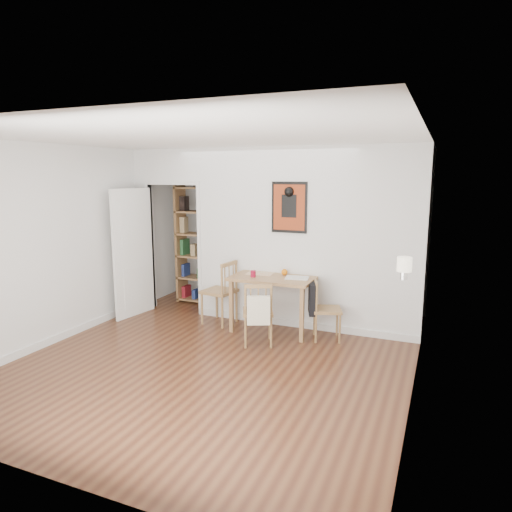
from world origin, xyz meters
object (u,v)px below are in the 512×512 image
at_px(fireplace, 409,323).
at_px(ceramic_jar_a, 404,266).
at_px(chair_left, 219,292).
at_px(ceramic_jar_b, 406,264).
at_px(dining_table, 274,283).
at_px(red_glass, 253,274).
at_px(chair_right, 326,309).
at_px(notebook, 297,278).
at_px(orange_fruit, 284,272).
at_px(bookshelf, 201,246).
at_px(chair_front, 258,312).
at_px(mantel_lamp, 404,266).

xyz_separation_m(fireplace, ceramic_jar_a, (-0.10, 0.13, 0.60)).
bearing_deg(chair_left, ceramic_jar_b, -11.28).
bearing_deg(ceramic_jar_b, chair_left, 168.72).
xyz_separation_m(dining_table, ceramic_jar_a, (1.80, -0.72, 0.52)).
relative_size(chair_left, red_glass, 10.07).
bearing_deg(dining_table, ceramic_jar_a, -21.84).
relative_size(dining_table, fireplace, 0.93).
height_order(ceramic_jar_a, ceramic_jar_b, ceramic_jar_a).
bearing_deg(dining_table, ceramic_jar_b, -16.80).
height_order(chair_right, notebook, chair_right).
distance_m(chair_right, orange_fruit, 0.81).
relative_size(dining_table, ceramic_jar_b, 12.85).
xyz_separation_m(chair_right, fireplace, (1.12, -0.78, 0.20)).
xyz_separation_m(red_glass, notebook, (0.59, 0.16, -0.04)).
height_order(bookshelf, red_glass, bookshelf).
distance_m(chair_left, fireplace, 2.89).
height_order(chair_front, red_glass, red_glass).
distance_m(dining_table, chair_left, 0.89).
xyz_separation_m(dining_table, notebook, (0.35, 0.00, 0.10)).
bearing_deg(orange_fruit, dining_table, -131.62).
xyz_separation_m(bookshelf, mantel_lamp, (3.52, -2.07, 0.30)).
xyz_separation_m(chair_front, orange_fruit, (0.11, 0.72, 0.40)).
height_order(chair_right, bookshelf, bookshelf).
height_order(notebook, ceramic_jar_b, ceramic_jar_b).
xyz_separation_m(chair_front, mantel_lamp, (1.83, -0.58, 0.87)).
bearing_deg(chair_front, bookshelf, 138.38).
bearing_deg(dining_table, chair_front, -89.44).
distance_m(dining_table, ceramic_jar_b, 1.96).
distance_m(fireplace, red_glass, 2.27).
relative_size(dining_table, orange_fruit, 13.02).
xyz_separation_m(chair_front, red_glass, (-0.25, 0.44, 0.41)).
bearing_deg(orange_fruit, red_glass, -141.76).
height_order(notebook, ceramic_jar_a, ceramic_jar_a).
height_order(bookshelf, ceramic_jar_b, bookshelf).
relative_size(red_glass, orange_fruit, 1.07).
bearing_deg(red_glass, chair_right, 4.66).
bearing_deg(chair_front, notebook, 60.32).
height_order(bookshelf, orange_fruit, bookshelf).
xyz_separation_m(orange_fruit, mantel_lamp, (1.72, -1.30, 0.47)).
xyz_separation_m(bookshelf, ceramic_jar_b, (3.49, -1.45, 0.20)).
bearing_deg(bookshelf, mantel_lamp, -30.50).
relative_size(red_glass, mantel_lamp, 0.41).
height_order(chair_left, ceramic_jar_a, ceramic_jar_a).
bearing_deg(chair_front, red_glass, 120.21).
distance_m(chair_front, ceramic_jar_b, 1.97).
relative_size(notebook, ceramic_jar_b, 3.48).
relative_size(chair_left, chair_right, 1.18).
bearing_deg(orange_fruit, fireplace, -28.80).
height_order(orange_fruit, mantel_lamp, mantel_lamp).
xyz_separation_m(bookshelf, orange_fruit, (1.79, -0.77, -0.16)).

